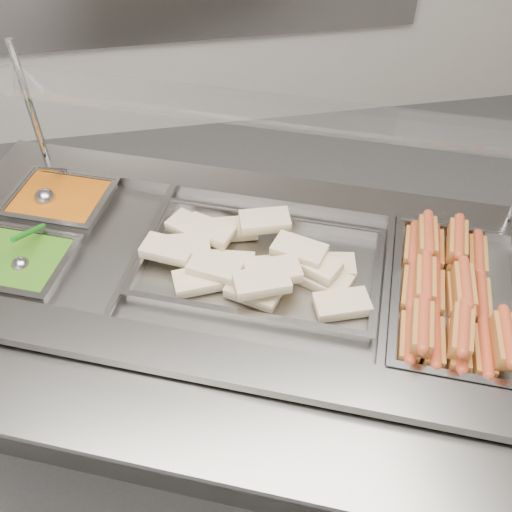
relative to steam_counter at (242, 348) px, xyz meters
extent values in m
cube|color=gray|center=(0.00, 0.00, -0.01)|extent=(1.92, 1.36, 0.86)
cube|color=slate|center=(-0.13, -0.32, 0.43)|extent=(1.76, 0.83, 0.03)
cube|color=slate|center=(0.13, 0.32, 0.43)|extent=(1.76, 0.83, 0.03)
cube|color=black|center=(0.00, 0.00, 0.32)|extent=(1.69, 1.13, 0.02)
cube|color=slate|center=(0.39, -0.16, 0.44)|extent=(0.23, 0.53, 0.01)
cube|color=slate|center=(-0.27, 0.11, 0.44)|extent=(0.23, 0.53, 0.01)
cube|color=slate|center=(-0.19, -0.47, 0.40)|extent=(1.74, 0.90, 0.02)
cylinder|color=silver|center=(-0.59, 0.59, 0.66)|extent=(0.02, 0.02, 0.43)
cube|color=silver|center=(0.08, 0.19, 0.82)|extent=(1.61, 0.89, 0.08)
cube|color=#BC540A|center=(-0.53, 0.37, 0.41)|extent=(0.34, 0.31, 0.09)
cube|color=#1F5C0E|center=(-0.64, 0.11, 0.41)|extent=(0.34, 0.31, 0.09)
cube|color=#A15021|center=(0.39, -0.35, 0.43)|extent=(0.10, 0.16, 0.05)
cylinder|color=#B53920|center=(0.39, -0.35, 0.45)|extent=(0.09, 0.16, 0.03)
cube|color=#A15021|center=(0.46, -0.19, 0.43)|extent=(0.11, 0.16, 0.05)
cylinder|color=#B53920|center=(0.46, -0.19, 0.45)|extent=(0.09, 0.16, 0.03)
cube|color=#A15021|center=(0.52, -0.03, 0.43)|extent=(0.11, 0.16, 0.05)
cylinder|color=#B53920|center=(0.52, -0.03, 0.45)|extent=(0.09, 0.16, 0.03)
cube|color=#A15021|center=(0.45, -0.37, 0.43)|extent=(0.10, 0.16, 0.05)
cylinder|color=#B53920|center=(0.45, -0.37, 0.45)|extent=(0.09, 0.16, 0.03)
cube|color=#A15021|center=(0.51, -0.21, 0.43)|extent=(0.10, 0.16, 0.05)
cylinder|color=#B53920|center=(0.51, -0.21, 0.45)|extent=(0.09, 0.16, 0.03)
cube|color=#A15021|center=(0.58, -0.05, 0.43)|extent=(0.10, 0.16, 0.05)
cylinder|color=#B53920|center=(0.58, -0.05, 0.45)|extent=(0.09, 0.16, 0.03)
cube|color=#A15021|center=(0.50, -0.39, 0.43)|extent=(0.10, 0.16, 0.05)
cylinder|color=#B53920|center=(0.50, -0.39, 0.45)|extent=(0.09, 0.16, 0.03)
cube|color=#A15021|center=(0.57, -0.23, 0.43)|extent=(0.10, 0.16, 0.05)
cylinder|color=#B53920|center=(0.57, -0.23, 0.45)|extent=(0.08, 0.16, 0.03)
cube|color=#A15021|center=(0.64, -0.08, 0.43)|extent=(0.11, 0.16, 0.05)
cylinder|color=#B53920|center=(0.64, -0.08, 0.45)|extent=(0.09, 0.16, 0.03)
cube|color=#A15021|center=(0.56, -0.42, 0.43)|extent=(0.10, 0.16, 0.05)
cylinder|color=#B53920|center=(0.56, -0.42, 0.45)|extent=(0.09, 0.16, 0.03)
cube|color=#A15021|center=(0.63, -0.26, 0.43)|extent=(0.10, 0.16, 0.05)
cylinder|color=#B53920|center=(0.63, -0.26, 0.45)|extent=(0.09, 0.16, 0.03)
cube|color=#A15021|center=(0.69, -0.10, 0.43)|extent=(0.11, 0.16, 0.05)
cylinder|color=#B53920|center=(0.69, -0.10, 0.45)|extent=(0.09, 0.16, 0.03)
cube|color=#A15021|center=(0.41, -0.35, 0.48)|extent=(0.10, 0.16, 0.05)
cylinder|color=#B53920|center=(0.41, -0.35, 0.50)|extent=(0.09, 0.16, 0.03)
cube|color=#A15021|center=(0.48, -0.20, 0.48)|extent=(0.10, 0.16, 0.05)
cylinder|color=#B53920|center=(0.48, -0.20, 0.50)|extent=(0.09, 0.16, 0.03)
cube|color=#A15021|center=(0.55, -0.04, 0.48)|extent=(0.10, 0.16, 0.05)
cylinder|color=#B53920|center=(0.55, -0.04, 0.50)|extent=(0.09, 0.16, 0.03)
cube|color=#A15021|center=(0.51, -0.38, 0.48)|extent=(0.11, 0.16, 0.05)
cylinder|color=#B53920|center=(0.51, -0.38, 0.50)|extent=(0.10, 0.16, 0.03)
cube|color=#A15021|center=(0.57, -0.24, 0.48)|extent=(0.10, 0.16, 0.05)
cylinder|color=#B53920|center=(0.57, -0.24, 0.50)|extent=(0.08, 0.16, 0.03)
cube|color=#A15021|center=(0.63, -0.07, 0.48)|extent=(0.11, 0.16, 0.05)
cylinder|color=#B53920|center=(0.63, -0.07, 0.50)|extent=(0.10, 0.16, 0.03)
cube|color=#A15021|center=(0.60, -0.43, 0.48)|extent=(0.10, 0.16, 0.05)
cylinder|color=#B53920|center=(0.60, -0.43, 0.50)|extent=(0.08, 0.16, 0.03)
cube|color=beige|center=(0.00, 0.14, 0.44)|extent=(0.15, 0.09, 0.03)
cube|color=beige|center=(0.02, -0.13, 0.44)|extent=(0.17, 0.15, 0.03)
cube|color=beige|center=(0.25, -0.21, 0.44)|extent=(0.15, 0.08, 0.03)
cube|color=beige|center=(-0.12, -0.06, 0.44)|extent=(0.15, 0.10, 0.03)
cube|color=beige|center=(0.23, -0.11, 0.43)|extent=(0.17, 0.16, 0.03)
cube|color=beige|center=(0.25, -0.07, 0.44)|extent=(0.16, 0.11, 0.03)
cube|color=beige|center=(-0.03, -0.01, 0.43)|extent=(0.16, 0.12, 0.03)
cube|color=beige|center=(0.03, -0.05, 0.44)|extent=(0.15, 0.09, 0.03)
cube|color=beige|center=(0.20, -0.08, 0.47)|extent=(0.16, 0.16, 0.03)
cube|color=beige|center=(-0.07, -0.05, 0.47)|extent=(0.17, 0.15, 0.03)
cube|color=beige|center=(-0.12, 0.13, 0.47)|extent=(0.17, 0.16, 0.03)
cube|color=beige|center=(-0.15, 0.05, 0.47)|extent=(0.15, 0.09, 0.03)
cube|color=beige|center=(-0.08, 0.11, 0.47)|extent=(0.17, 0.16, 0.03)
cube|color=beige|center=(-0.20, 0.05, 0.47)|extent=(0.17, 0.14, 0.03)
cube|color=beige|center=(0.04, -0.15, 0.50)|extent=(0.15, 0.09, 0.03)
cube|color=beige|center=(0.17, -0.04, 0.49)|extent=(0.17, 0.15, 0.03)
cube|color=beige|center=(0.08, -0.12, 0.50)|extent=(0.15, 0.09, 0.03)
cube|color=beige|center=(0.09, 0.09, 0.49)|extent=(0.15, 0.09, 0.03)
sphere|color=#A9A9AE|center=(-0.58, 0.37, 0.45)|extent=(0.07, 0.07, 0.07)
cylinder|color=#A9A9AE|center=(-0.55, 0.44, 0.51)|extent=(0.07, 0.14, 0.12)
sphere|color=#A9A9AE|center=(-0.62, 0.08, 0.44)|extent=(0.06, 0.06, 0.06)
cylinder|color=#147013|center=(-0.59, 0.15, 0.50)|extent=(0.07, 0.14, 0.09)
camera|label=1|loc=(-0.15, -1.14, 1.63)|focal=40.00mm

